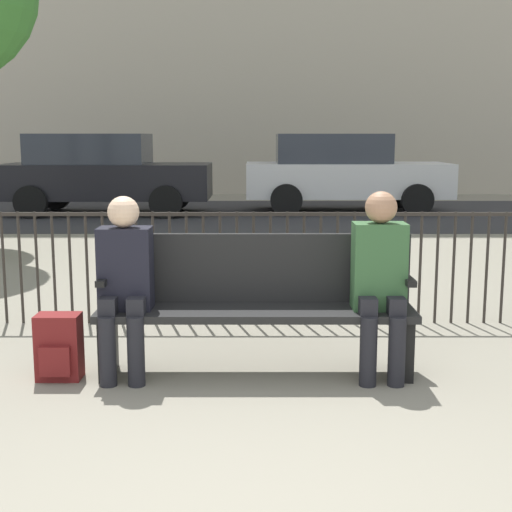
{
  "coord_description": "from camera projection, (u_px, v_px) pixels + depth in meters",
  "views": [
    {
      "loc": [
        0.0,
        -2.48,
        1.57
      ],
      "look_at": [
        0.0,
        2.08,
        0.8
      ],
      "focal_mm": 50.0,
      "sensor_mm": 36.0,
      "label": 1
    }
  ],
  "objects": [
    {
      "name": "park_bench",
      "position": [
        256.0,
        298.0,
        4.75
      ],
      "size": [
        2.08,
        0.45,
        0.92
      ],
      "color": "black",
      "rests_on": "ground"
    },
    {
      "name": "seated_person_0",
      "position": [
        125.0,
        278.0,
        4.6
      ],
      "size": [
        0.34,
        0.39,
        1.19
      ],
      "color": "black",
      "rests_on": "ground"
    },
    {
      "name": "seated_person_1",
      "position": [
        380.0,
        275.0,
        4.59
      ],
      "size": [
        0.34,
        0.39,
        1.22
      ],
      "color": "black",
      "rests_on": "ground"
    },
    {
      "name": "backpack",
      "position": [
        59.0,
        348.0,
        4.63
      ],
      "size": [
        0.28,
        0.22,
        0.43
      ],
      "color": "maroon",
      "rests_on": "ground"
    },
    {
      "name": "fence_railing",
      "position": [
        254.0,
        258.0,
        5.97
      ],
      "size": [
        9.01,
        0.03,
        0.95
      ],
      "color": "#2D2823",
      "rests_on": "ground"
    },
    {
      "name": "street_surface",
      "position": [
        256.0,
        214.0,
        14.54
      ],
      "size": [
        24.0,
        6.0,
        0.01
      ],
      "color": "#2B2B2D",
      "rests_on": "ground"
    },
    {
      "name": "parked_car_0",
      "position": [
        343.0,
        171.0,
        14.91
      ],
      "size": [
        4.2,
        1.94,
        1.62
      ],
      "color": "silver",
      "rests_on": "ground"
    },
    {
      "name": "parked_car_1",
      "position": [
        102.0,
        173.0,
        14.47
      ],
      "size": [
        4.2,
        1.94,
        1.62
      ],
      "color": "black",
      "rests_on": "ground"
    }
  ]
}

